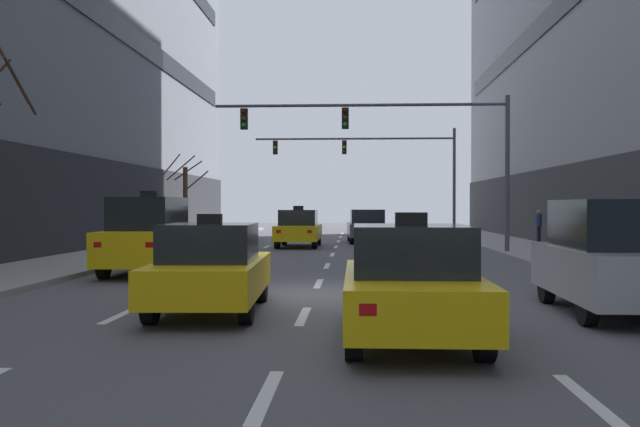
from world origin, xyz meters
name	(u,v)px	position (x,y,z in m)	size (l,w,h in m)	color
ground_plane	(314,294)	(0.00, 0.00, 0.00)	(120.00, 120.00, 0.00)	#515156
lane_stripe_l1_s3	(121,314)	(-3.25, -3.00, 0.00)	(0.16, 2.00, 0.01)	silver
lane_stripe_l1_s4	(190,283)	(-3.25, 2.00, 0.00)	(0.16, 2.00, 0.01)	silver
lane_stripe_l1_s5	(227,265)	(-3.25, 7.00, 0.00)	(0.16, 2.00, 0.01)	silver
lane_stripe_l1_s6	(251,254)	(-3.25, 12.00, 0.00)	(0.16, 2.00, 0.01)	silver
lane_stripe_l1_s7	(267,247)	(-3.25, 17.00, 0.00)	(0.16, 2.00, 0.01)	silver
lane_stripe_l1_s8	(279,241)	(-3.25, 22.00, 0.00)	(0.16, 2.00, 0.01)	silver
lane_stripe_l1_s9	(288,237)	(-3.25, 27.00, 0.00)	(0.16, 2.00, 0.01)	silver
lane_stripe_l1_s10	(295,233)	(-3.25, 32.00, 0.00)	(0.16, 2.00, 0.01)	silver
lane_stripe_l2_s2	(266,395)	(0.00, -8.00, 0.00)	(0.16, 2.00, 0.01)	silver
lane_stripe_l2_s3	(303,316)	(0.00, -3.00, 0.00)	(0.16, 2.00, 0.01)	silver
lane_stripe_l2_s4	(319,283)	(0.00, 2.00, 0.00)	(0.16, 2.00, 0.01)	silver
lane_stripe_l2_s5	(327,266)	(0.00, 7.00, 0.00)	(0.16, 2.00, 0.01)	silver
lane_stripe_l2_s6	(332,255)	(0.00, 12.00, 0.00)	(0.16, 2.00, 0.01)	silver
lane_stripe_l2_s7	(336,247)	(0.00, 17.00, 0.00)	(0.16, 2.00, 0.01)	silver
lane_stripe_l2_s8	(339,241)	(0.00, 22.00, 0.00)	(0.16, 2.00, 0.01)	silver
lane_stripe_l2_s9	(341,237)	(0.00, 27.00, 0.00)	(0.16, 2.00, 0.01)	silver
lane_stripe_l2_s10	(342,234)	(0.00, 32.00, 0.00)	(0.16, 2.00, 0.01)	silver
lane_stripe_l3_s2	(589,400)	(3.25, -8.00, 0.00)	(0.16, 2.00, 0.01)	silver
lane_stripe_l3_s3	(490,318)	(3.25, -3.00, 0.00)	(0.16, 2.00, 0.01)	silver
lane_stripe_l3_s4	(450,284)	(3.25, 2.00, 0.00)	(0.16, 2.00, 0.01)	silver
lane_stripe_l3_s5	(429,266)	(3.25, 7.00, 0.00)	(0.16, 2.00, 0.01)	silver
lane_stripe_l3_s6	(415,255)	(3.25, 12.00, 0.00)	(0.16, 2.00, 0.01)	silver
lane_stripe_l3_s7	(406,247)	(3.25, 17.00, 0.00)	(0.16, 2.00, 0.01)	silver
lane_stripe_l3_s8	(399,241)	(3.25, 22.00, 0.00)	(0.16, 2.00, 0.01)	silver
lane_stripe_l3_s9	(394,237)	(3.25, 27.00, 0.00)	(0.16, 2.00, 0.01)	silver
lane_stripe_l3_s10	(390,234)	(3.25, 32.00, 0.00)	(0.16, 2.00, 0.01)	silver
taxi_driving_0	(299,229)	(-1.75, 16.97, 0.86)	(1.96, 4.64, 1.93)	black
taxi_driving_1	(149,236)	(-4.94, 4.16, 1.09)	(1.95, 4.53, 2.36)	black
car_driving_2	(367,226)	(1.51, 20.60, 0.85)	(2.14, 4.70, 1.73)	black
taxi_driving_3	(211,269)	(-1.71, -2.65, 0.80)	(1.99, 4.39, 1.80)	black
taxi_driving_4	(410,283)	(1.70, -5.07, 0.82)	(1.87, 4.45, 1.85)	black
car_parked_1	(609,257)	(5.45, -2.46, 1.02)	(1.87, 4.28, 2.05)	black
traffic_signal_0	(399,135)	(2.63, 12.37, 4.73)	(11.72, 0.35, 6.15)	#4C4C51
traffic_signal_1	(382,158)	(2.52, 26.90, 4.83)	(12.22, 0.35, 6.50)	#4C4C51
street_tree_1	(185,199)	(-7.98, 20.31, 2.30)	(2.22, 1.73, 4.57)	#4C3823
pedestrian_0	(539,224)	(9.59, 17.87, 1.06)	(0.36, 0.45, 1.60)	black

